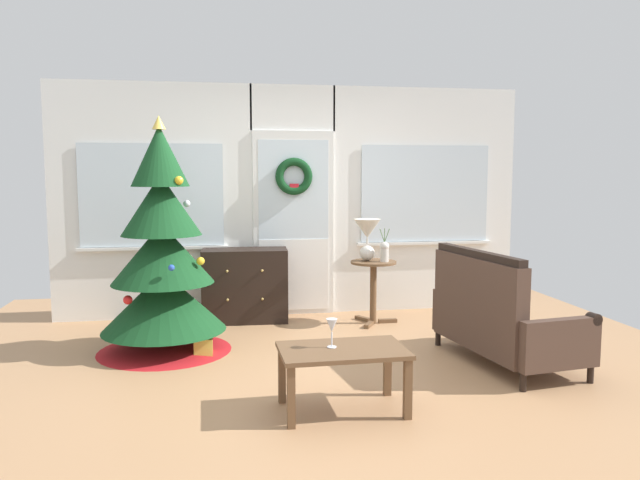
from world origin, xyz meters
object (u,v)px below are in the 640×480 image
object	(u,v)px
coffee_table	(343,358)
side_table	(373,279)
flower_vase	(384,251)
gift_box	(203,347)
wine_glass	(332,327)
table_lamp	(367,234)
dresser_cabinet	(245,285)
christmas_tree	(163,264)
settee_sofa	(497,319)

from	to	relation	value
coffee_table	side_table	bearing A→B (deg)	70.81
side_table	flower_vase	world-z (taller)	flower_vase
side_table	gift_box	xyz separation A→B (m)	(-1.75, -0.90, -0.39)
side_table	wine_glass	xyz separation A→B (m)	(-0.87, -2.27, 0.09)
table_lamp	wine_glass	size ratio (longest dim) A/B	2.26
dresser_cabinet	gift_box	bearing A→B (deg)	-108.80
christmas_tree	dresser_cabinet	bearing A→B (deg)	52.85
christmas_tree	flower_vase	size ratio (longest dim) A/B	5.95
wine_glass	gift_box	world-z (taller)	wine_glass
coffee_table	wine_glass	distance (m)	0.22
coffee_table	settee_sofa	bearing A→B (deg)	28.35
dresser_cabinet	flower_vase	bearing A→B (deg)	-15.40
dresser_cabinet	table_lamp	size ratio (longest dim) A/B	2.09
table_lamp	flower_vase	size ratio (longest dim) A/B	1.26
christmas_tree	gift_box	size ratio (longest dim) A/B	12.96
side_table	wine_glass	bearing A→B (deg)	-110.95
table_lamp	flower_vase	xyz separation A→B (m)	(0.16, -0.10, -0.17)
side_table	table_lamp	xyz separation A→B (m)	(-0.06, 0.04, 0.48)
settee_sofa	wine_glass	xyz separation A→B (m)	(-1.54, -0.76, 0.19)
side_table	wine_glass	world-z (taller)	side_table
dresser_cabinet	side_table	world-z (taller)	dresser_cabinet
side_table	settee_sofa	bearing A→B (deg)	-66.02
christmas_tree	settee_sofa	world-z (taller)	christmas_tree
flower_vase	wine_glass	bearing A→B (deg)	-113.67
wine_glass	gift_box	size ratio (longest dim) A/B	1.21
christmas_tree	flower_vase	xyz separation A→B (m)	(2.19, 0.61, 0.00)
dresser_cabinet	flower_vase	world-z (taller)	flower_vase
side_table	table_lamp	world-z (taller)	table_lamp
dresser_cabinet	coffee_table	size ratio (longest dim) A/B	1.08
settee_sofa	coffee_table	world-z (taller)	settee_sofa
table_lamp	coffee_table	world-z (taller)	table_lamp
settee_sofa	gift_box	world-z (taller)	settee_sofa
christmas_tree	table_lamp	bearing A→B (deg)	19.33
christmas_tree	dresser_cabinet	size ratio (longest dim) A/B	2.26
settee_sofa	table_lamp	size ratio (longest dim) A/B	3.35
gift_box	side_table	bearing A→B (deg)	27.12
settee_sofa	flower_vase	world-z (taller)	flower_vase
christmas_tree	flower_vase	distance (m)	2.28
side_table	coffee_table	distance (m)	2.44
settee_sofa	side_table	world-z (taller)	settee_sofa
dresser_cabinet	wine_glass	size ratio (longest dim) A/B	4.71
christmas_tree	wine_glass	distance (m)	2.02
table_lamp	dresser_cabinet	bearing A→B (deg)	166.97
christmas_tree	coffee_table	size ratio (longest dim) A/B	2.44
christmas_tree	coffee_table	distance (m)	2.12
side_table	gift_box	size ratio (longest dim) A/B	4.15
table_lamp	wine_glass	distance (m)	2.48
settee_sofa	flower_vase	bearing A→B (deg)	111.52
dresser_cabinet	coffee_table	world-z (taller)	dresser_cabinet
flower_vase	table_lamp	bearing A→B (deg)	147.99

